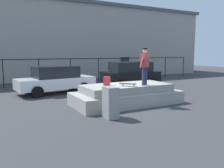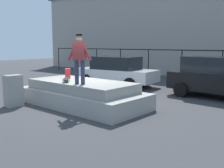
{
  "view_description": "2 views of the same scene",
  "coord_description": "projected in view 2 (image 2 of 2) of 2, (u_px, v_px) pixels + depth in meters",
  "views": [
    {
      "loc": [
        -5.66,
        -9.32,
        2.42
      ],
      "look_at": [
        -0.07,
        1.11,
        0.82
      ],
      "focal_mm": 37.02,
      "sensor_mm": 36.0,
      "label": 1
    },
    {
      "loc": [
        7.46,
        -6.82,
        2.29
      ],
      "look_at": [
        0.47,
        1.16,
        0.72
      ],
      "focal_mm": 42.76,
      "sensor_mm": 36.0,
      "label": 2
    }
  ],
  "objects": [
    {
      "name": "concrete_ledge",
      "position": [
        82.0,
        94.0,
        10.08
      ],
      "size": [
        5.11,
        2.35,
        0.94
      ],
      "color": "#9E9B93",
      "rests_on": "ground_plane"
    },
    {
      "name": "fence_row",
      "position": [
        182.0,
        59.0,
        16.11
      ],
      "size": [
        24.06,
        0.06,
        2.0
      ],
      "color": "black",
      "rests_on": "ground_plane"
    },
    {
      "name": "utility_box",
      "position": [
        13.0,
        91.0,
        9.91
      ],
      "size": [
        0.46,
        0.62,
        1.18
      ],
      "primitive_type": "cube",
      "rotation": [
        0.0,
        0.0,
        -0.04
      ],
      "color": "gray",
      "rests_on": "ground_plane"
    },
    {
      "name": "car_black_hatchback_mid",
      "position": [
        219.0,
        76.0,
        11.47
      ],
      "size": [
        4.15,
        2.38,
        1.77
      ],
      "color": "black",
      "rests_on": "ground_plane"
    },
    {
      "name": "car_white_sedan_near",
      "position": [
        116.0,
        71.0,
        14.85
      ],
      "size": [
        4.75,
        2.43,
        1.63
      ],
      "color": "white",
      "rests_on": "ground_plane"
    },
    {
      "name": "skateboarder",
      "position": [
        79.0,
        56.0,
        9.03
      ],
      "size": [
        0.81,
        0.48,
        1.7
      ],
      "color": "#2D334C",
      "rests_on": "concrete_ledge"
    },
    {
      "name": "skateboard",
      "position": [
        66.0,
        79.0,
        9.78
      ],
      "size": [
        0.68,
        0.68,
        0.12
      ],
      "color": "black",
      "rests_on": "concrete_ledge"
    },
    {
      "name": "warehouse_building",
      "position": [
        220.0,
        27.0,
        20.37
      ],
      "size": [
        33.28,
        7.53,
        7.15
      ],
      "color": "gray",
      "rests_on": "ground_plane"
    },
    {
      "name": "ground_plane",
      "position": [
        83.0,
        105.0,
        10.27
      ],
      "size": [
        60.0,
        60.0,
        0.0
      ],
      "primitive_type": "plane",
      "color": "#38383A"
    },
    {
      "name": "backpack",
      "position": [
        68.0,
        74.0,
        10.73
      ],
      "size": [
        0.34,
        0.34,
        0.4
      ],
      "primitive_type": "cube",
      "rotation": [
        0.0,
        0.0,
        2.41
      ],
      "color": "red",
      "rests_on": "concrete_ledge"
    }
  ]
}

